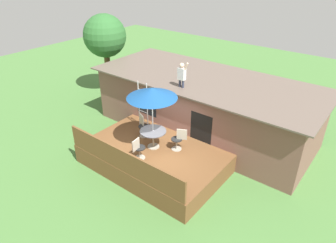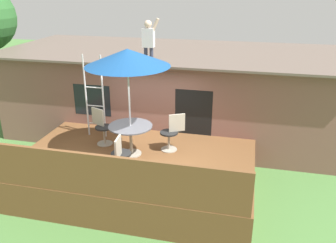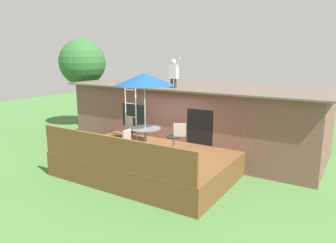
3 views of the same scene
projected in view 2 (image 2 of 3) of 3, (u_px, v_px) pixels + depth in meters
The scene contains 11 objects.
ground_plane at pixel (138, 185), 8.73m from camera, with size 40.00×40.00×0.00m, color #477538.
house at pixel (170, 91), 11.48m from camera, with size 10.50×4.50×2.69m.
deck at pixel (137, 171), 8.59m from camera, with size 5.53×3.64×0.80m, color brown.
deck_railing at pixel (106, 177), 6.67m from camera, with size 5.43×0.08×0.90m, color brown.
patio_table at pixel (131, 132), 8.32m from camera, with size 1.04×1.04×0.74m.
patio_umbrella at pixel (127, 58), 7.66m from camera, with size 1.90×1.90×2.54m.
step_ladder at pixel (95, 97), 9.15m from camera, with size 0.52×0.04×2.20m.
person_figure at pixel (149, 37), 9.44m from camera, with size 0.47×0.20×1.11m.
patio_chair_left at pixel (102, 127), 8.94m from camera, with size 0.59×0.44×0.92m.
patio_chair_right at pixel (172, 133), 8.60m from camera, with size 0.58×0.44×0.92m.
patio_chair_near at pixel (120, 155), 7.47m from camera, with size 0.44×0.62×0.92m.
Camera 2 is at (2.48, -7.15, 4.70)m, focal length 37.70 mm.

